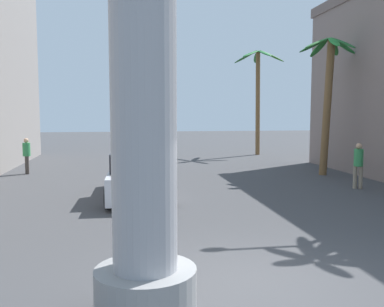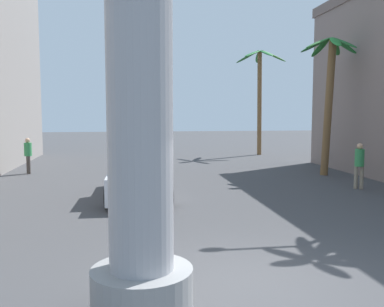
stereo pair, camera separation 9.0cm
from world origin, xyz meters
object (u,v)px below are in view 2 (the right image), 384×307
at_px(pedestrian_far_left, 28,153).
at_px(car_lead, 139,176).
at_px(palm_tree_far_right, 260,84).
at_px(palm_tree_mid_right, 329,85).
at_px(pedestrian_mid_right, 359,162).

bearing_deg(pedestrian_far_left, car_lead, -51.73).
bearing_deg(palm_tree_far_right, palm_tree_mid_right, -88.60).
bearing_deg(palm_tree_mid_right, pedestrian_far_left, 169.81).
height_order(palm_tree_mid_right, pedestrian_mid_right, palm_tree_mid_right).
relative_size(palm_tree_mid_right, pedestrian_far_left, 3.74).
relative_size(palm_tree_mid_right, pedestrian_mid_right, 3.64).
height_order(palm_tree_mid_right, pedestrian_far_left, palm_tree_mid_right).
distance_m(palm_tree_mid_right, pedestrian_mid_right, 4.68).
bearing_deg(palm_tree_far_right, pedestrian_far_left, -152.13).
height_order(car_lead, pedestrian_mid_right, pedestrian_mid_right).
xyz_separation_m(pedestrian_far_left, pedestrian_mid_right, (13.05, -5.93, 0.03)).
height_order(car_lead, palm_tree_mid_right, palm_tree_mid_right).
relative_size(car_lead, pedestrian_far_left, 2.97).
height_order(palm_tree_far_right, palm_tree_mid_right, palm_tree_far_right).
distance_m(palm_tree_mid_right, pedestrian_far_left, 14.06).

